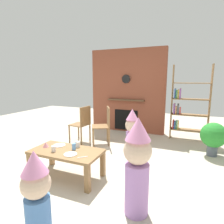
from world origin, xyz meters
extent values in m
plane|color=#BCB29E|center=(0.00, 0.00, 0.00)|extent=(12.00, 12.00, 0.00)
cube|color=brown|center=(-0.27, 2.60, 1.20)|extent=(2.20, 0.18, 2.40)
cube|color=black|center=(-0.27, 2.50, 0.35)|extent=(0.70, 0.02, 0.60)
cube|color=brown|center=(-0.27, 2.46, 0.95)|extent=(1.10, 0.10, 0.04)
cylinder|color=black|center=(-0.28, 2.48, 1.55)|extent=(0.24, 0.04, 0.24)
cube|color=olive|center=(1.02, 2.40, 0.95)|extent=(0.02, 0.28, 1.90)
cube|color=olive|center=(1.90, 2.40, 0.95)|extent=(0.02, 0.28, 1.90)
cube|color=olive|center=(1.46, 2.40, 0.25)|extent=(0.86, 0.28, 0.02)
cube|color=olive|center=(1.46, 2.40, 0.65)|extent=(0.86, 0.28, 0.02)
cube|color=olive|center=(1.46, 2.40, 1.05)|extent=(0.86, 0.28, 0.02)
cube|color=olive|center=(1.46, 2.40, 1.45)|extent=(0.86, 0.28, 0.02)
cube|color=#B23333|center=(1.08, 2.40, 0.37)|extent=(0.03, 0.20, 0.22)
cube|color=#3359A5|center=(1.12, 2.40, 0.36)|extent=(0.04, 0.20, 0.20)
cube|color=#3F8C4C|center=(1.17, 2.40, 0.37)|extent=(0.03, 0.20, 0.22)
cube|color=gold|center=(1.21, 2.40, 0.37)|extent=(0.02, 0.20, 0.21)
cube|color=#8C4C99|center=(1.08, 2.40, 0.79)|extent=(0.04, 0.20, 0.26)
cube|color=#D87F3F|center=(1.13, 2.40, 0.76)|extent=(0.02, 0.20, 0.19)
cube|color=#4C4C51|center=(1.18, 2.40, 0.79)|extent=(0.04, 0.20, 0.26)
cube|color=#B23333|center=(1.23, 2.40, 0.74)|extent=(0.03, 0.20, 0.17)
cube|color=#3359A5|center=(1.08, 2.40, 1.18)|extent=(0.03, 0.20, 0.25)
cube|color=#3F8C4C|center=(1.12, 2.40, 1.17)|extent=(0.03, 0.20, 0.21)
cube|color=gold|center=(1.16, 2.40, 1.17)|extent=(0.03, 0.20, 0.23)
cube|color=#8C4C99|center=(1.21, 2.40, 1.19)|extent=(0.03, 0.20, 0.25)
cube|color=olive|center=(-0.32, -0.35, 0.42)|extent=(1.12, 0.58, 0.04)
cube|color=olive|center=(-0.84, -0.60, 0.20)|extent=(0.07, 0.07, 0.40)
cube|color=olive|center=(0.20, -0.60, 0.20)|extent=(0.07, 0.07, 0.40)
cube|color=olive|center=(-0.84, -0.10, 0.20)|extent=(0.07, 0.07, 0.40)
cube|color=olive|center=(0.20, -0.10, 0.20)|extent=(0.07, 0.07, 0.40)
cylinder|color=silver|center=(-0.47, -0.47, 0.49)|extent=(0.07, 0.07, 0.09)
cylinder|color=#669EE0|center=(-0.22, -0.28, 0.49)|extent=(0.06, 0.06, 0.10)
cylinder|color=silver|center=(-0.23, -0.15, 0.49)|extent=(0.07, 0.07, 0.09)
cylinder|color=white|center=(-0.16, -0.47, 0.45)|extent=(0.19, 0.19, 0.01)
cylinder|color=white|center=(-0.55, -0.22, 0.45)|extent=(0.20, 0.20, 0.01)
cone|color=pink|center=(-0.72, -0.36, 0.48)|extent=(0.10, 0.10, 0.09)
cube|color=silver|center=(0.06, -0.48, 0.44)|extent=(0.12, 0.12, 0.01)
cylinder|color=#4C7FC6|center=(0.21, -1.50, 0.25)|extent=(0.23, 0.23, 0.51)
sphere|color=beige|center=(0.21, -1.50, 0.64)|extent=(0.26, 0.26, 0.26)
cone|color=pink|center=(0.21, -1.50, 0.84)|extent=(0.24, 0.24, 0.21)
cylinder|color=#B27FCC|center=(0.92, -0.73, 0.31)|extent=(0.27, 0.27, 0.61)
sphere|color=beige|center=(0.92, -0.73, 0.77)|extent=(0.32, 0.32, 0.32)
cone|color=pink|center=(0.92, -0.73, 1.02)|extent=(0.28, 0.28, 0.25)
cylinder|color=#B27FCC|center=(0.42, 0.77, 0.26)|extent=(0.24, 0.24, 0.52)
sphere|color=beige|center=(0.42, 0.77, 0.66)|extent=(0.27, 0.27, 0.27)
cone|color=pink|center=(0.42, 0.77, 0.87)|extent=(0.24, 0.24, 0.22)
cube|color=olive|center=(-1.04, 1.17, 0.44)|extent=(0.43, 0.43, 0.02)
cube|color=olive|center=(-0.86, 1.16, 0.68)|extent=(0.07, 0.40, 0.45)
cylinder|color=olive|center=(-1.20, 1.37, 0.21)|extent=(0.04, 0.04, 0.43)
cylinder|color=olive|center=(-1.24, 1.01, 0.21)|extent=(0.04, 0.04, 0.43)
cylinder|color=olive|center=(-0.84, 1.34, 0.21)|extent=(0.04, 0.04, 0.43)
cylinder|color=olive|center=(-0.88, 0.98, 0.21)|extent=(0.04, 0.04, 0.43)
cube|color=olive|center=(-0.48, 1.22, 0.44)|extent=(0.55, 0.55, 0.02)
cube|color=olive|center=(-0.32, 1.31, 0.68)|extent=(0.23, 0.36, 0.45)
cylinder|color=olive|center=(-0.73, 1.28, 0.21)|extent=(0.04, 0.04, 0.43)
cylinder|color=olive|center=(-0.55, 0.97, 0.21)|extent=(0.04, 0.04, 0.43)
cylinder|color=olive|center=(-0.41, 1.46, 0.21)|extent=(0.04, 0.04, 0.43)
cylinder|color=olive|center=(-0.23, 1.15, 0.21)|extent=(0.04, 0.04, 0.43)
cylinder|color=#4C5660|center=(1.92, 1.47, 0.11)|extent=(0.20, 0.20, 0.22)
sphere|color=#288B2D|center=(1.92, 1.47, 0.43)|extent=(0.50, 0.50, 0.50)
camera|label=1|loc=(1.40, -2.61, 1.54)|focal=29.59mm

